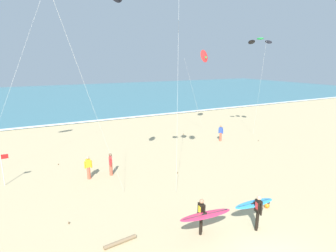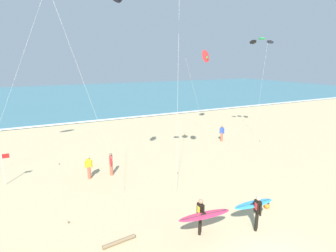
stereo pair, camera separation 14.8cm
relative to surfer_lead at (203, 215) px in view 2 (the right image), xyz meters
name	(u,v)px [view 2 (the right image)]	position (x,y,z in m)	size (l,w,h in m)	color
ocean_water	(69,96)	(1.26, 55.95, -1.01)	(160.00, 60.00, 0.08)	teal
shoreline_foam	(98,120)	(1.26, 26.25, -0.97)	(160.00, 0.88, 0.01)	white
surfer_lead	(203,215)	(0.00, 0.00, 0.00)	(2.60, 0.93, 1.71)	black
surfer_trailing	(256,208)	(2.53, -0.59, -0.01)	(2.00, 1.09, 1.71)	black
kite_delta_scarlet_mid	(206,56)	(11.42, 16.71, 7.13)	(4.25, 2.01, 8.91)	red
kite_arc_emerald_far	(262,41)	(14.49, 11.72, 8.53)	(2.50, 3.05, 9.90)	black
bystander_yellow_top	(89,167)	(-3.32, 8.51, -0.24)	(0.50, 0.22, 1.59)	#D8593F
bystander_red_top	(111,164)	(-1.84, 8.42, -0.24)	(0.29, 0.47, 1.59)	#D8593F
bystander_blue_top	(222,133)	(10.01, 11.54, -0.24)	(0.29, 0.47, 1.59)	#D8593F
lifeguard_flag	(4,166)	(-8.22, 9.97, 0.21)	(0.45, 0.05, 2.10)	silver
beach_ball	(267,206)	(4.38, 0.38, -0.91)	(0.28, 0.28, 0.28)	orange
driftwood_log	(119,241)	(-3.50, 1.17, -0.97)	(0.17, 0.17, 1.48)	#846B4C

